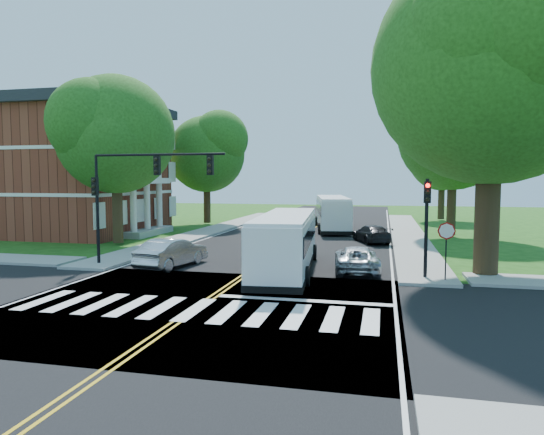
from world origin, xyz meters
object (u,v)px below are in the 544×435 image
(suv, at_px, (356,259))
(signal_nw, at_px, (137,182))
(signal_ne, at_px, (427,214))
(bus_lead, at_px, (286,241))
(dark_sedan, at_px, (372,234))
(hatchback, at_px, (172,253))
(bus_follow, at_px, (332,212))

(suv, bearing_deg, signal_nw, 1.40)
(signal_ne, height_order, bus_lead, signal_ne)
(signal_ne, xyz_separation_m, dark_sedan, (-2.67, 12.62, -2.32))
(signal_nw, bearing_deg, dark_sedan, 47.96)
(hatchback, bearing_deg, dark_sedan, -118.68)
(suv, bearing_deg, bus_follow, -86.29)
(signal_ne, relative_size, suv, 0.98)
(bus_follow, bearing_deg, hatchback, 63.68)
(hatchback, bearing_deg, suv, -164.53)
(bus_lead, xyz_separation_m, hatchback, (-5.96, -0.18, -0.74))
(dark_sedan, bearing_deg, suv, 66.87)
(signal_nw, height_order, bus_follow, signal_nw)
(bus_follow, xyz_separation_m, hatchback, (-6.09, -20.47, -0.81))
(bus_follow, xyz_separation_m, dark_sedan, (3.68, -8.32, -0.93))
(bus_lead, bearing_deg, bus_follow, -95.81)
(bus_follow, relative_size, hatchback, 2.58)
(signal_ne, bearing_deg, dark_sedan, 101.93)
(signal_ne, xyz_separation_m, bus_lead, (-6.48, 0.65, -1.47))
(bus_lead, bearing_deg, signal_ne, 168.85)
(signal_nw, bearing_deg, signal_ne, 0.05)
(signal_nw, distance_m, signal_ne, 14.13)
(signal_ne, bearing_deg, bus_lead, 174.28)
(suv, xyz_separation_m, dark_sedan, (0.45, 11.28, 0.01))
(bus_follow, distance_m, dark_sedan, 9.14)
(signal_nw, relative_size, dark_sedan, 1.65)
(hatchback, xyz_separation_m, suv, (9.32, 0.88, -0.12))
(bus_lead, distance_m, suv, 3.54)
(bus_follow, relative_size, suv, 2.60)
(signal_ne, distance_m, dark_sedan, 13.11)
(hatchback, distance_m, dark_sedan, 15.60)
(signal_ne, bearing_deg, hatchback, 177.86)
(bus_lead, distance_m, hatchback, 6.00)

